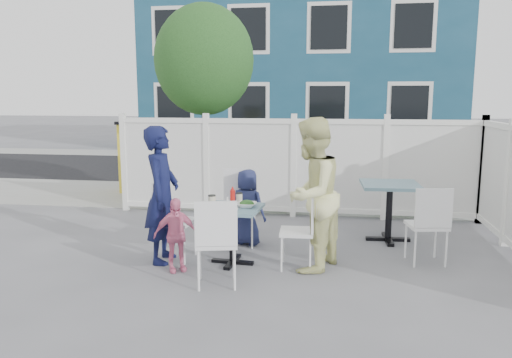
# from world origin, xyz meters

# --- Properties ---
(ground) EXTENTS (80.00, 80.00, 0.00)m
(ground) POSITION_xyz_m (0.00, 0.00, 0.00)
(ground) COLOR slate
(near_sidewalk) EXTENTS (24.00, 2.60, 0.01)m
(near_sidewalk) POSITION_xyz_m (0.00, 3.80, 0.01)
(near_sidewalk) COLOR gray
(near_sidewalk) RESTS_ON ground
(street) EXTENTS (24.00, 5.00, 0.01)m
(street) POSITION_xyz_m (0.00, 7.50, 0.00)
(street) COLOR black
(street) RESTS_ON ground
(far_sidewalk) EXTENTS (24.00, 1.60, 0.01)m
(far_sidewalk) POSITION_xyz_m (0.00, 10.60, 0.01)
(far_sidewalk) COLOR gray
(far_sidewalk) RESTS_ON ground
(building) EXTENTS (11.00, 6.00, 6.00)m
(building) POSITION_xyz_m (-0.50, 14.00, 3.00)
(building) COLOR navy
(building) RESTS_ON ground
(fence_back) EXTENTS (5.86, 0.08, 1.60)m
(fence_back) POSITION_xyz_m (0.10, 2.40, 0.78)
(fence_back) COLOR white
(fence_back) RESTS_ON ground
(tree) EXTENTS (1.80, 1.62, 3.59)m
(tree) POSITION_xyz_m (-1.60, 3.30, 2.59)
(tree) COLOR #382316
(tree) RESTS_ON ground
(utility_cabinet) EXTENTS (0.79, 0.59, 1.40)m
(utility_cabinet) POSITION_xyz_m (-3.14, 4.00, 0.70)
(utility_cabinet) COLOR gold
(utility_cabinet) RESTS_ON ground
(potted_shrub_a) EXTENTS (0.97, 0.97, 1.54)m
(potted_shrub_a) POSITION_xyz_m (-0.06, 3.10, 0.77)
(potted_shrub_a) COLOR #1B4119
(potted_shrub_a) RESTS_ON ground
(potted_shrub_b) EXTENTS (1.72, 1.63, 1.51)m
(potted_shrub_b) POSITION_xyz_m (1.92, 3.00, 0.76)
(potted_shrub_b) COLOR #1B4119
(potted_shrub_b) RESTS_ON ground
(main_table) EXTENTS (0.70, 0.70, 0.69)m
(main_table) POSITION_xyz_m (-0.42, -0.05, 0.53)
(main_table) COLOR teal
(main_table) RESTS_ON ground
(spare_table) EXTENTS (0.79, 0.79, 0.80)m
(spare_table) POSITION_xyz_m (1.50, 1.20, 0.62)
(spare_table) COLOR teal
(spare_table) RESTS_ON ground
(chair_left) EXTENTS (0.45, 0.47, 0.95)m
(chair_left) POSITION_xyz_m (-1.21, 0.03, 0.55)
(chair_left) COLOR white
(chair_left) RESTS_ON ground
(chair_right) EXTENTS (0.40, 0.41, 0.87)m
(chair_right) POSITION_xyz_m (0.41, -0.07, 0.51)
(chair_right) COLOR white
(chair_right) RESTS_ON ground
(chair_back) EXTENTS (0.48, 0.47, 0.99)m
(chair_back) POSITION_xyz_m (-0.50, 0.81, 0.58)
(chair_back) COLOR white
(chair_back) RESTS_ON ground
(chair_near) EXTENTS (0.51, 0.49, 0.94)m
(chair_near) POSITION_xyz_m (-0.43, -0.81, 0.55)
(chair_near) COLOR white
(chair_near) RESTS_ON ground
(chair_spare) EXTENTS (0.49, 0.48, 0.93)m
(chair_spare) POSITION_xyz_m (1.86, 0.26, 0.54)
(chair_spare) COLOR white
(chair_spare) RESTS_ON ground
(man) EXTENTS (0.42, 0.61, 1.63)m
(man) POSITION_xyz_m (-1.26, -0.08, 0.81)
(man) COLOR #0F143A
(man) RESTS_ON ground
(woman) EXTENTS (0.93, 1.03, 1.73)m
(woman) POSITION_xyz_m (0.50, -0.09, 0.87)
(woman) COLOR #DBDE52
(woman) RESTS_ON ground
(boy) EXTENTS (0.57, 0.45, 1.01)m
(boy) POSITION_xyz_m (-0.38, 0.75, 0.51)
(boy) COLOR #1F254E
(boy) RESTS_ON ground
(toddler) EXTENTS (0.53, 0.43, 0.84)m
(toddler) POSITION_xyz_m (-1.00, -0.39, 0.42)
(toddler) COLOR pink
(toddler) RESTS_ON ground
(plate_main) EXTENTS (0.25, 0.25, 0.02)m
(plate_main) POSITION_xyz_m (-0.45, -0.18, 0.69)
(plate_main) COLOR white
(plate_main) RESTS_ON main_table
(plate_side) EXTENTS (0.20, 0.20, 0.01)m
(plate_side) POSITION_xyz_m (-0.58, 0.07, 0.69)
(plate_side) COLOR white
(plate_side) RESTS_ON main_table
(salad_bowl) EXTENTS (0.23, 0.23, 0.06)m
(salad_bowl) POSITION_xyz_m (-0.25, -0.03, 0.71)
(salad_bowl) COLOR white
(salad_bowl) RESTS_ON main_table
(coffee_cup_a) EXTENTS (0.09, 0.09, 0.13)m
(coffee_cup_a) POSITION_xyz_m (-0.65, -0.07, 0.75)
(coffee_cup_a) COLOR beige
(coffee_cup_a) RESTS_ON main_table
(coffee_cup_b) EXTENTS (0.08, 0.08, 0.11)m
(coffee_cup_b) POSITION_xyz_m (-0.38, 0.19, 0.74)
(coffee_cup_b) COLOR beige
(coffee_cup_b) RESTS_ON main_table
(ketchup_bottle) EXTENTS (0.06, 0.06, 0.19)m
(ketchup_bottle) POSITION_xyz_m (-0.42, -0.01, 0.78)
(ketchup_bottle) COLOR red
(ketchup_bottle) RESTS_ON main_table
(salt_shaker) EXTENTS (0.03, 0.03, 0.07)m
(salt_shaker) POSITION_xyz_m (-0.53, 0.20, 0.72)
(salt_shaker) COLOR white
(salt_shaker) RESTS_ON main_table
(pepper_shaker) EXTENTS (0.03, 0.03, 0.07)m
(pepper_shaker) POSITION_xyz_m (-0.45, 0.22, 0.72)
(pepper_shaker) COLOR black
(pepper_shaker) RESTS_ON main_table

